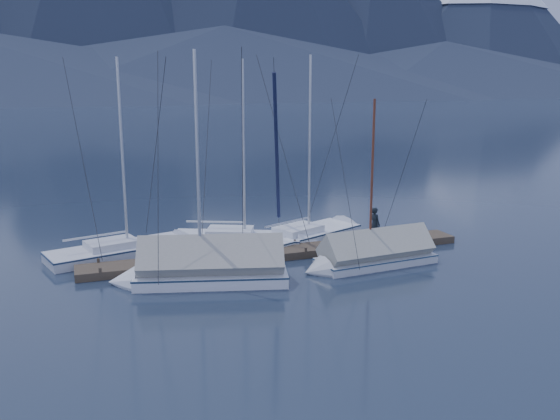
# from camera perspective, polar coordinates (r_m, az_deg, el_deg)

# --- Properties ---
(ground) EXTENTS (1000.00, 1000.00, 0.00)m
(ground) POSITION_cam_1_polar(r_m,az_deg,el_deg) (25.65, 1.50, -5.71)
(ground) COLOR black
(ground) RESTS_ON ground
(dock) EXTENTS (18.00, 1.50, 0.54)m
(dock) POSITION_cam_1_polar(r_m,az_deg,el_deg) (27.40, 0.00, -4.27)
(dock) COLOR #382D23
(dock) RESTS_ON ground
(mooring_posts) EXTENTS (15.12, 1.52, 0.35)m
(mooring_posts) POSITION_cam_1_polar(r_m,az_deg,el_deg) (27.18, -1.00, -3.89)
(mooring_posts) COLOR #382D23
(mooring_posts) RESTS_ON ground
(sailboat_open_left) EXTENTS (7.75, 4.03, 9.87)m
(sailboat_open_left) POSITION_cam_1_polar(r_m,az_deg,el_deg) (28.79, -13.46, -3.67)
(sailboat_open_left) COLOR silver
(sailboat_open_left) RESTS_ON ground
(sailboat_open_mid) EXTENTS (7.65, 4.90, 9.84)m
(sailboat_open_mid) POSITION_cam_1_polar(r_m,az_deg,el_deg) (29.41, -2.39, -2.99)
(sailboat_open_mid) COLOR silver
(sailboat_open_mid) RESTS_ON ground
(sailboat_open_right) EXTENTS (7.85, 5.01, 10.09)m
(sailboat_open_right) POSITION_cam_1_polar(r_m,az_deg,el_deg) (30.75, 3.47, -2.31)
(sailboat_open_right) COLOR silver
(sailboat_open_right) RESTS_ON ground
(sailboat_covered_near) EXTENTS (6.31, 2.66, 8.02)m
(sailboat_covered_near) POSITION_cam_1_polar(r_m,az_deg,el_deg) (26.23, 8.36, -4.51)
(sailboat_covered_near) COLOR silver
(sailboat_covered_near) RESTS_ON ground
(sailboat_covered_far) EXTENTS (7.44, 3.88, 10.00)m
(sailboat_covered_far) POSITION_cam_1_polar(r_m,az_deg,el_deg) (24.06, -7.97, -5.84)
(sailboat_covered_far) COLOR white
(sailboat_covered_far) RESTS_ON ground
(person) EXTENTS (0.59, 0.71, 1.66)m
(person) POSITION_cam_1_polar(r_m,az_deg,el_deg) (28.92, 9.10, -1.36)
(person) COLOR black
(person) RESTS_ON dock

